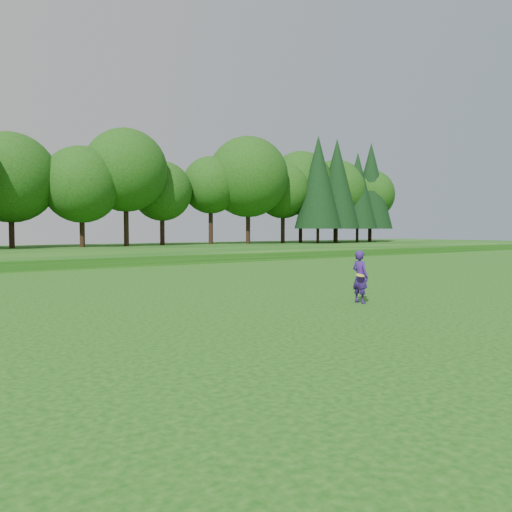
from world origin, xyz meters
TOP-DOWN VIEW (x-y plane):
  - ground at (0.00, 0.00)m, footprint 140.00×140.00m
  - berm at (0.00, 34.00)m, footprint 130.00×30.00m
  - walking_path at (0.00, 20.00)m, footprint 130.00×1.60m
  - treeline at (0.00, 38.00)m, footprint 104.00×7.00m
  - woman at (-0.01, 0.86)m, footprint 0.53×0.61m

SIDE VIEW (x-z plane):
  - ground at x=0.00m, z-range 0.00..0.00m
  - walking_path at x=0.00m, z-range 0.00..0.04m
  - berm at x=0.00m, z-range 0.00..0.60m
  - woman at x=-0.01m, z-range 0.00..1.61m
  - treeline at x=0.00m, z-range 0.60..15.60m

